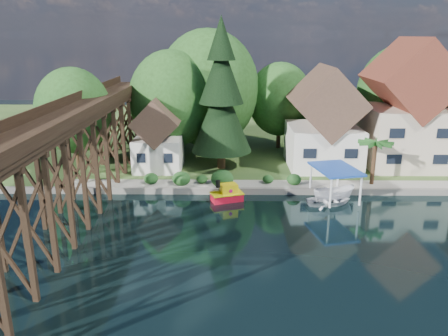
{
  "coord_description": "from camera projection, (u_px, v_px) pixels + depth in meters",
  "views": [
    {
      "loc": [
        -3.3,
        -31.09,
        14.55
      ],
      "look_at": [
        -3.79,
        6.0,
        3.21
      ],
      "focal_mm": 35.0,
      "sensor_mm": 36.0,
      "label": 1
    }
  ],
  "objects": [
    {
      "name": "seawall",
      "position": [
        306.0,
        191.0,
        41.45
      ],
      "size": [
        60.0,
        0.4,
        0.62
      ],
      "primitive_type": "cube",
      "color": "slate",
      "rests_on": "ground"
    },
    {
      "name": "trestle_bridge",
      "position": [
        82.0,
        147.0,
        37.53
      ],
      "size": [
        4.12,
        44.18,
        9.3
      ],
      "color": "black",
      "rests_on": "ground"
    },
    {
      "name": "house_center",
      "position": [
        406.0,
        113.0,
        47.64
      ],
      "size": [
        8.65,
        9.18,
        13.89
      ],
      "color": "beige",
      "rests_on": "bank"
    },
    {
      "name": "boat_canopy",
      "position": [
        334.0,
        187.0,
        39.49
      ],
      "size": [
        4.4,
        5.56,
        3.18
      ],
      "color": "white",
      "rests_on": "ground"
    },
    {
      "name": "ground",
      "position": [
        272.0,
        230.0,
        33.94
      ],
      "size": [
        140.0,
        140.0,
        0.0
      ],
      "primitive_type": "plane",
      "color": "black",
      "rests_on": "ground"
    },
    {
      "name": "boat_white_a",
      "position": [
        329.0,
        200.0,
        39.02
      ],
      "size": [
        4.47,
        3.51,
        0.84
      ],
      "primitive_type": "imported",
      "rotation": [
        0.0,
        0.0,
        1.73
      ],
      "color": "white",
      "rests_on": "ground"
    },
    {
      "name": "promenade",
      "position": [
        324.0,
        185.0,
        42.61
      ],
      "size": [
        50.0,
        2.6,
        0.06
      ],
      "primitive_type": "cube",
      "color": "gray",
      "rests_on": "bank"
    },
    {
      "name": "palm_tree",
      "position": [
        376.0,
        144.0,
        41.64
      ],
      "size": [
        3.75,
        3.75,
        4.61
      ],
      "color": "#382314",
      "rests_on": "bank"
    },
    {
      "name": "shrubs",
      "position": [
        216.0,
        178.0,
        42.49
      ],
      "size": [
        15.76,
        2.47,
        1.7
      ],
      "color": "#183C15",
      "rests_on": "bank"
    },
    {
      "name": "tugboat",
      "position": [
        227.0,
        194.0,
        39.81
      ],
      "size": [
        3.23,
        2.43,
        2.09
      ],
      "color": "red",
      "rests_on": "ground"
    },
    {
      "name": "bg_trees",
      "position": [
        266.0,
        98.0,
        52.12
      ],
      "size": [
        49.9,
        13.3,
        10.57
      ],
      "color": "#382314",
      "rests_on": "bank"
    },
    {
      "name": "bank",
      "position": [
        251.0,
        133.0,
        66.38
      ],
      "size": [
        140.0,
        52.0,
        0.5
      ],
      "primitive_type": "cube",
      "color": "#26451B",
      "rests_on": "ground"
    },
    {
      "name": "shed",
      "position": [
        158.0,
        139.0,
        46.83
      ],
      "size": [
        5.09,
        5.4,
        7.85
      ],
      "color": "silver",
      "rests_on": "bank"
    },
    {
      "name": "house_left",
      "position": [
        324.0,
        125.0,
        47.65
      ],
      "size": [
        7.64,
        8.64,
        11.02
      ],
      "color": "silver",
      "rests_on": "bank"
    },
    {
      "name": "conifer",
      "position": [
        221.0,
        98.0,
        45.89
      ],
      "size": [
        6.5,
        6.5,
        16.0
      ],
      "color": "#382314",
      "rests_on": "bank"
    }
  ]
}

